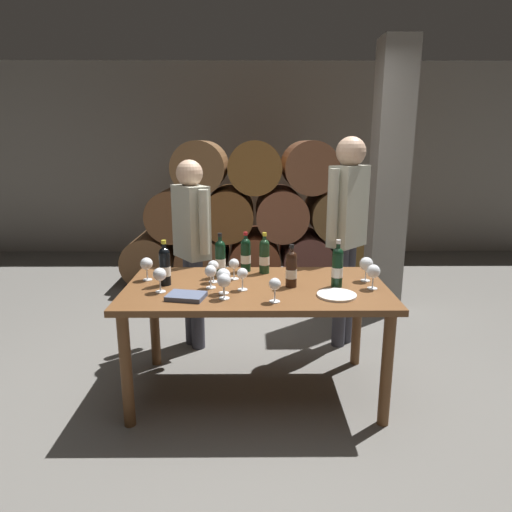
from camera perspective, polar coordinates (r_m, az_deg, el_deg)
The scene contains 26 objects.
ground_plane at distance 3.25m, azimuth 0.02°, elevation -16.63°, with size 14.00×14.00×0.00m, color #66635E.
cellar_back_wall at distance 7.00m, azimuth -0.22°, elevation 12.03°, with size 10.00×0.24×2.80m, color gray.
barrel_stack at distance 5.47m, azimuth -0.17°, elevation 4.61°, with size 3.12×0.90×1.69m.
stone_pillar at distance 4.60m, azimuth 16.50°, elevation 9.06°, with size 0.32×0.32×2.60m, color gray.
dining_table at distance 2.97m, azimuth 0.03°, elevation -5.47°, with size 1.70×0.90×0.76m.
wine_bottle_0 at distance 3.12m, azimuth -4.56°, elevation -0.25°, with size 0.07×0.07×0.31m.
wine_bottle_1 at distance 3.24m, azimuth -1.32°, elevation 0.22°, with size 0.07×0.07×0.29m.
wine_bottle_2 at distance 2.98m, azimuth -11.50°, elevation -1.22°, with size 0.07×0.07×0.30m.
wine_bottle_3 at distance 3.19m, azimuth 1.07°, elevation 0.04°, with size 0.07×0.07×0.29m.
wine_bottle_4 at distance 2.89m, azimuth 4.51°, elevation -1.59°, with size 0.07×0.07×0.28m.
wine_bottle_5 at distance 2.93m, azimuth 10.28°, elevation -1.35°, with size 0.07×0.07×0.31m.
wine_glass_0 at distance 2.88m, azimuth -5.79°, elevation -2.02°, with size 0.08×0.08×0.15m.
wine_glass_1 at distance 3.12m, azimuth -13.72°, elevation -1.03°, with size 0.08×0.08×0.16m.
wine_glass_2 at distance 2.67m, azimuth -4.08°, elevation -3.20°, with size 0.08×0.08×0.16m.
wine_glass_3 at distance 3.05m, azimuth -2.82°, elevation -1.11°, with size 0.07×0.07×0.14m.
wine_glass_4 at distance 2.76m, azimuth -4.16°, elevation -2.54°, with size 0.09×0.09×0.16m.
wine_glass_5 at distance 2.83m, azimuth -1.74°, elevation -2.36°, with size 0.07×0.07×0.14m.
wine_glass_6 at distance 2.94m, azimuth 14.67°, elevation -1.96°, with size 0.09×0.09×0.16m.
wine_glass_7 at distance 2.85m, azimuth -12.12°, elevation -2.39°, with size 0.08×0.08×0.16m.
wine_glass_8 at distance 3.10m, azimuth 13.82°, elevation -1.04°, with size 0.09×0.09×0.17m.
wine_glass_9 at distance 3.00m, azimuth -5.46°, elevation -1.38°, with size 0.08×0.08×0.15m.
wine_glass_10 at distance 2.62m, azimuth 2.40°, elevation -3.70°, with size 0.07×0.07×0.15m.
tasting_notebook at distance 2.73m, azimuth -8.85°, elevation -5.06°, with size 0.22×0.16×0.03m, color #4C5670.
serving_plate at distance 2.79m, azimuth 10.20°, elevation -4.90°, with size 0.24×0.24×0.01m, color white.
sommelier_presenting at distance 3.68m, azimuth 11.51°, elevation 4.15°, with size 0.37×0.38×1.72m.
taster_seated_left at distance 3.63m, azimuth -8.15°, elevation 2.19°, with size 0.33×0.42×1.54m.
Camera 1 is at (-0.02, -2.79, 1.67)m, focal length 31.53 mm.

